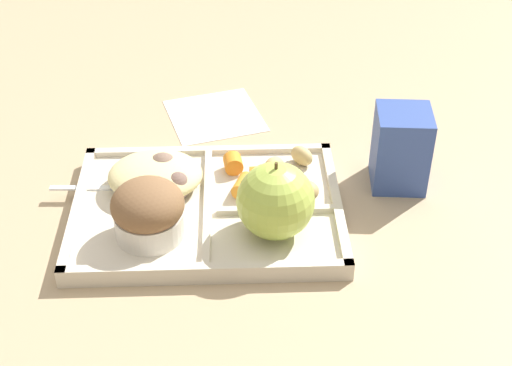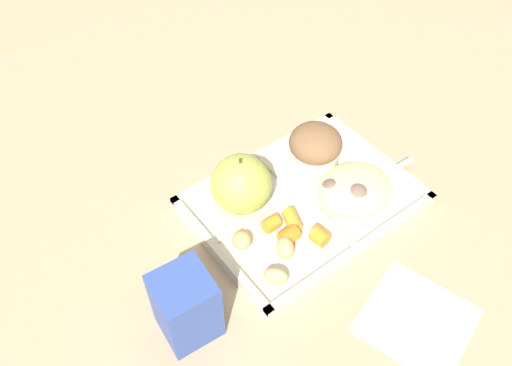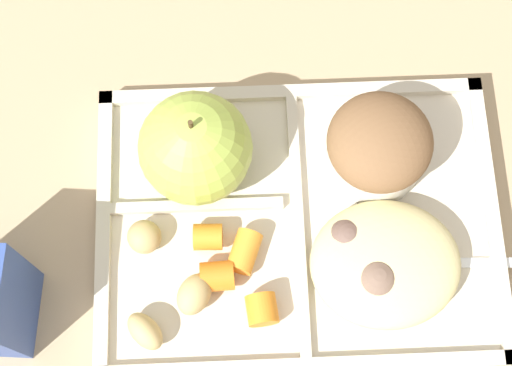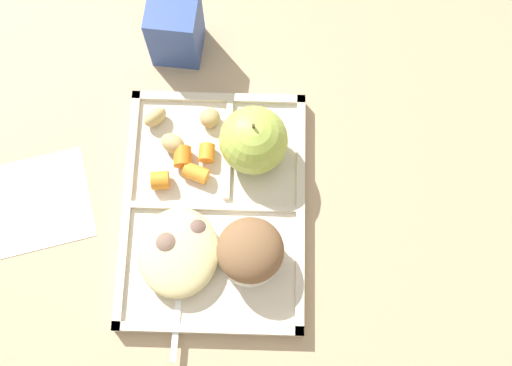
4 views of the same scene
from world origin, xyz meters
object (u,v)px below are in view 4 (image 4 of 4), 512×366
Objects in this scene: bran_muffin at (250,252)px; milk_carton at (175,29)px; green_apple at (254,140)px; plastic_fork at (180,289)px; lunch_tray at (214,209)px.

bran_muffin is 0.32m from milk_carton.
plastic_fork is at bearing -25.31° from green_apple.
green_apple is 0.21m from plastic_fork.
bran_muffin is (0.14, 0.00, -0.01)m from green_apple.
lunch_tray is 0.10m from green_apple.
bran_muffin is at bearing 24.81° from milk_carton.
lunch_tray is 0.25m from milk_carton.
lunch_tray is 0.11m from plastic_fork.
bran_muffin is 0.55× the size of plastic_fork.
plastic_fork is at bearing -19.29° from lunch_tray.
lunch_tray reaches higher than plastic_fork.
plastic_fork is at bearing -63.90° from bran_muffin.
plastic_fork is (0.04, -0.09, -0.03)m from bran_muffin.
milk_carton reaches higher than lunch_tray.
green_apple is at bearing 154.69° from plastic_fork.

